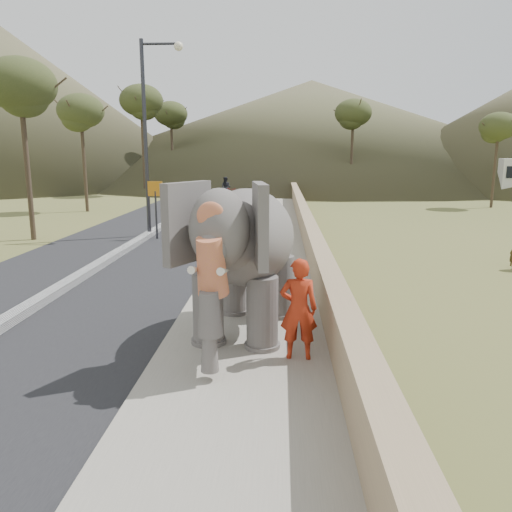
{
  "coord_description": "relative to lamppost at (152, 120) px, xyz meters",
  "views": [
    {
      "loc": [
        0.64,
        -6.98,
        3.53
      ],
      "look_at": [
        0.2,
        1.84,
        1.7
      ],
      "focal_mm": 35.0,
      "sensor_mm": 36.0,
      "label": 1
    }
  ],
  "objects": [
    {
      "name": "signboard",
      "position": [
        0.19,
        -0.7,
        -3.23
      ],
      "size": [
        0.6,
        0.08,
        2.4
      ],
      "color": "#2D2D33",
      "rests_on": "ground"
    },
    {
      "name": "hill_far",
      "position": [
        9.69,
        56.02,
        2.13
      ],
      "size": [
        80.0,
        80.0,
        14.0
      ],
      "primitive_type": "cone",
      "color": "brown",
      "rests_on": "ground"
    },
    {
      "name": "walkway",
      "position": [
        4.69,
        -3.98,
        -4.8
      ],
      "size": [
        3.0,
        120.0,
        0.15
      ],
      "primitive_type": "cube",
      "color": "#9E9687",
      "rests_on": "ground"
    },
    {
      "name": "ground",
      "position": [
        4.69,
        -13.98,
        -4.87
      ],
      "size": [
        160.0,
        160.0,
        0.0
      ],
      "primitive_type": "plane",
      "color": "olive",
      "rests_on": "ground"
    },
    {
      "name": "road",
      "position": [
        -0.31,
        -3.98,
        -4.86
      ],
      "size": [
        7.0,
        120.0,
        0.03
      ],
      "primitive_type": "cube",
      "color": "black",
      "rests_on": "ground"
    },
    {
      "name": "motorcyclist",
      "position": [
        1.63,
        16.12,
        -4.19
      ],
      "size": [
        1.61,
        1.99,
        1.8
      ],
      "color": "maroon",
      "rests_on": "ground"
    },
    {
      "name": "median",
      "position": [
        -0.31,
        -3.98,
        -4.76
      ],
      "size": [
        0.35,
        120.0,
        0.22
      ],
      "primitive_type": "cube",
      "color": "black",
      "rests_on": "ground"
    },
    {
      "name": "trees",
      "position": [
        6.61,
        16.4,
        -0.89
      ],
      "size": [
        48.14,
        42.43,
        9.33
      ],
      "color": "#473828",
      "rests_on": "ground"
    },
    {
      "name": "distant_car",
      "position": [
        22.32,
        22.17,
        -4.15
      ],
      "size": [
        4.47,
        2.45,
        1.44
      ],
      "primitive_type": "imported",
      "rotation": [
        0.0,
        0.0,
        1.38
      ],
      "color": "#B6B6BD",
      "rests_on": "ground"
    },
    {
      "name": "parapet",
      "position": [
        6.34,
        -3.98,
        -4.32
      ],
      "size": [
        0.3,
        120.0,
        1.1
      ],
      "primitive_type": "cube",
      "color": "tan",
      "rests_on": "ground"
    },
    {
      "name": "elephant_and_man",
      "position": [
        4.71,
        -11.69,
        -3.29
      ],
      "size": [
        2.64,
        4.26,
        2.88
      ],
      "color": "slate",
      "rests_on": "ground"
    },
    {
      "name": "lamppost",
      "position": [
        0.0,
        0.0,
        0.0
      ],
      "size": [
        1.76,
        0.36,
        8.0
      ],
      "color": "#2F3035",
      "rests_on": "ground"
    }
  ]
}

